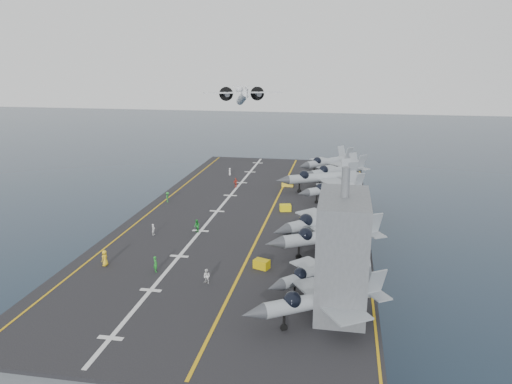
% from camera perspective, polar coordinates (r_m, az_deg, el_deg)
% --- Properties ---
extents(ground, '(500.00, 500.00, 0.00)m').
position_cam_1_polar(ground, '(87.38, -0.47, -8.94)').
color(ground, '#142135').
rests_on(ground, ground).
extents(hull, '(36.00, 90.00, 10.00)m').
position_cam_1_polar(hull, '(85.44, -0.47, -5.88)').
color(hull, '#56595E').
rests_on(hull, ground).
extents(flight_deck, '(38.00, 92.00, 0.40)m').
position_cam_1_polar(flight_deck, '(83.70, -0.48, -2.56)').
color(flight_deck, black).
rests_on(flight_deck, hull).
extents(foul_line, '(0.35, 90.00, 0.02)m').
position_cam_1_polar(foul_line, '(83.16, 1.55, -2.53)').
color(foul_line, gold).
rests_on(foul_line, flight_deck).
extents(landing_centerline, '(0.50, 90.00, 0.02)m').
position_cam_1_polar(landing_centerline, '(84.89, -4.47, -2.20)').
color(landing_centerline, silver).
rests_on(landing_centerline, flight_deck).
extents(deck_edge_port, '(0.25, 90.00, 0.02)m').
position_cam_1_polar(deck_edge_port, '(88.21, -11.41, -1.78)').
color(deck_edge_port, gold).
rests_on(deck_edge_port, flight_deck).
extents(deck_edge_stbd, '(0.25, 90.00, 0.02)m').
position_cam_1_polar(deck_edge_stbd, '(82.43, 12.28, -3.05)').
color(deck_edge_stbd, gold).
rests_on(deck_edge_stbd, flight_deck).
extents(island_superstructure, '(5.00, 10.00, 15.00)m').
position_cam_1_polar(island_superstructure, '(51.55, 9.89, -5.36)').
color(island_superstructure, '#56595E').
rests_on(island_superstructure, flight_deck).
extents(fighter_jet_0, '(17.93, 16.37, 5.18)m').
position_cam_1_polar(fighter_jet_0, '(50.32, 7.62, -11.91)').
color(fighter_jet_0, '#9FAAB0').
rests_on(fighter_jet_0, flight_deck).
extents(fighter_jet_1, '(14.91, 15.05, 4.41)m').
position_cam_1_polar(fighter_jet_1, '(56.98, 7.19, -8.94)').
color(fighter_jet_1, '#8D939A').
rests_on(fighter_jet_1, flight_deck).
extents(fighter_jet_2, '(19.23, 17.19, 5.57)m').
position_cam_1_polar(fighter_jet_2, '(66.37, 8.47, -4.87)').
color(fighter_jet_2, gray).
rests_on(fighter_jet_2, flight_deck).
extents(fighter_jet_3, '(19.42, 19.51, 5.73)m').
position_cam_1_polar(fighter_jet_3, '(72.40, 7.90, -3.05)').
color(fighter_jet_3, '#9BA2AA').
rests_on(fighter_jet_3, flight_deck).
extents(fighter_jet_5, '(16.47, 15.70, 4.77)m').
position_cam_1_polar(fighter_jet_5, '(91.38, 8.93, 0.48)').
color(fighter_jet_5, '#A0A9B0').
rests_on(fighter_jet_5, flight_deck).
extents(fighter_jet_6, '(19.68, 17.31, 5.72)m').
position_cam_1_polar(fighter_jet_6, '(97.56, 7.49, 1.77)').
color(fighter_jet_6, '#8C959C').
rests_on(fighter_jet_6, flight_deck).
extents(fighter_jet_7, '(18.98, 18.72, 5.56)m').
position_cam_1_polar(fighter_jet_7, '(103.96, 9.21, 2.50)').
color(fighter_jet_7, gray).
rests_on(fighter_jet_7, flight_deck).
extents(fighter_jet_8, '(17.82, 18.12, 5.30)m').
position_cam_1_polar(fighter_jet_8, '(113.29, 8.24, 3.53)').
color(fighter_jet_8, gray).
rests_on(fighter_jet_8, flight_deck).
extents(tow_cart_a, '(2.17, 1.79, 1.11)m').
position_cam_1_polar(tow_cart_a, '(62.42, 0.65, -8.24)').
color(tow_cart_a, '#C5A609').
rests_on(tow_cart_a, flight_deck).
extents(tow_cart_b, '(2.12, 1.64, 1.13)m').
position_cam_1_polar(tow_cart_b, '(84.81, 3.37, -1.81)').
color(tow_cart_b, yellow).
rests_on(tow_cart_b, flight_deck).
extents(tow_cart_c, '(2.30, 1.51, 1.37)m').
position_cam_1_polar(tow_cart_c, '(100.94, 3.64, 1.06)').
color(tow_cart_c, yellow).
rests_on(tow_cart_c, flight_deck).
extents(crew_0, '(1.05, 1.37, 2.05)m').
position_cam_1_polar(crew_0, '(65.76, -16.90, -7.23)').
color(crew_0, yellow).
rests_on(crew_0, flight_deck).
extents(crew_1, '(0.87, 1.13, 1.68)m').
position_cam_1_polar(crew_1, '(74.97, -11.64, -4.21)').
color(crew_1, silver).
rests_on(crew_1, flight_deck).
extents(crew_2, '(1.37, 1.40, 1.97)m').
position_cam_1_polar(crew_2, '(74.94, -6.78, -3.89)').
color(crew_2, green).
rests_on(crew_2, flight_deck).
extents(crew_3, '(0.95, 1.24, 1.86)m').
position_cam_1_polar(crew_3, '(91.06, -10.06, -0.58)').
color(crew_3, green).
rests_on(crew_3, flight_deck).
extents(crew_4, '(1.38, 1.40, 1.96)m').
position_cam_1_polar(crew_4, '(99.70, -2.33, 1.07)').
color(crew_4, '#C23929').
rests_on(crew_4, flight_deck).
extents(crew_5, '(0.96, 1.14, 1.62)m').
position_cam_1_polar(crew_5, '(110.11, -3.00, 2.34)').
color(crew_5, silver).
rests_on(crew_5, flight_deck).
extents(crew_6, '(1.38, 1.44, 2.01)m').
position_cam_1_polar(crew_6, '(62.54, -11.42, -8.07)').
color(crew_6, '#209029').
rests_on(crew_6, flight_deck).
extents(crew_7, '(1.25, 1.07, 1.76)m').
position_cam_1_polar(crew_7, '(58.68, -5.65, -9.57)').
color(crew_7, white).
rests_on(crew_7, flight_deck).
extents(transport_plane, '(25.15, 20.94, 5.09)m').
position_cam_1_polar(transport_plane, '(139.63, -1.50, 10.78)').
color(transport_plane, silver).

